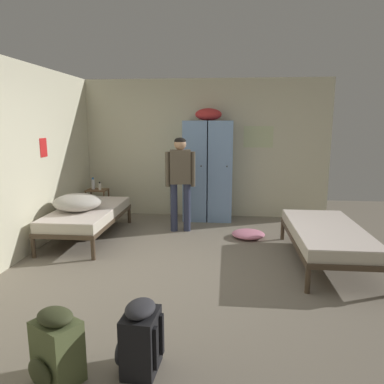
{
  "coord_description": "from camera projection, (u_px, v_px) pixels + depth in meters",
  "views": [
    {
      "loc": [
        0.43,
        -4.25,
        1.83
      ],
      "look_at": [
        0.0,
        0.28,
        0.95
      ],
      "focal_mm": 34.05,
      "sensor_mm": 36.0,
      "label": 1
    }
  ],
  "objects": [
    {
      "name": "lotion_bottle",
      "position": [
        100.0,
        186.0,
        6.82
      ],
      "size": [
        0.05,
        0.05,
        0.15
      ],
      "color": "white",
      "rests_on": "shelf_unit"
    },
    {
      "name": "shelf_unit",
      "position": [
        98.0,
        201.0,
        6.93
      ],
      "size": [
        0.38,
        0.3,
        0.57
      ],
      "color": "brown",
      "rests_on": "ground_plane"
    },
    {
      "name": "water_bottle",
      "position": [
        93.0,
        184.0,
        6.89
      ],
      "size": [
        0.06,
        0.06,
        0.22
      ],
      "color": "white",
      "rests_on": "shelf_unit"
    },
    {
      "name": "locker_bank",
      "position": [
        208.0,
        169.0,
        6.78
      ],
      "size": [
        0.9,
        0.55,
        2.07
      ],
      "color": "#7A9ECC",
      "rests_on": "ground_plane"
    },
    {
      "name": "backpack_black",
      "position": [
        140.0,
        338.0,
        2.69
      ],
      "size": [
        0.35,
        0.34,
        0.55
      ],
      "color": "black",
      "rests_on": "ground_plane"
    },
    {
      "name": "clothes_pile_pink",
      "position": [
        248.0,
        234.0,
        5.83
      ],
      "size": [
        0.52,
        0.49,
        0.12
      ],
      "color": "pink",
      "rests_on": "ground_plane"
    },
    {
      "name": "bedding_heap",
      "position": [
        77.0,
        202.0,
        5.57
      ],
      "size": [
        0.72,
        0.69,
        0.25
      ],
      "color": "#B7B2A8",
      "rests_on": "bed_left_rear"
    },
    {
      "name": "ground_plane",
      "position": [
        190.0,
        271.0,
        4.55
      ],
      "size": [
        8.84,
        8.84,
        0.0
      ],
      "primitive_type": "plane",
      "color": "gray"
    },
    {
      "name": "room_backdrop",
      "position": [
        118.0,
        155.0,
        5.67
      ],
      "size": [
        4.72,
        5.58,
        2.63
      ],
      "color": "beige",
      "rests_on": "ground_plane"
    },
    {
      "name": "person_traveler",
      "position": [
        180.0,
        176.0,
        6.03
      ],
      "size": [
        0.5,
        0.24,
        1.58
      ],
      "color": "#2D334C",
      "rests_on": "ground_plane"
    },
    {
      "name": "bed_right",
      "position": [
        327.0,
        235.0,
        4.75
      ],
      "size": [
        0.9,
        1.9,
        0.49
      ],
      "color": "#473828",
      "rests_on": "ground_plane"
    },
    {
      "name": "bed_left_rear",
      "position": [
        88.0,
        215.0,
        5.77
      ],
      "size": [
        0.9,
        1.9,
        0.49
      ],
      "color": "#473828",
      "rests_on": "ground_plane"
    },
    {
      "name": "backpack_olive",
      "position": [
        56.0,
        348.0,
        2.57
      ],
      "size": [
        0.4,
        0.41,
        0.55
      ],
      "color": "#566038",
      "rests_on": "ground_plane"
    }
  ]
}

